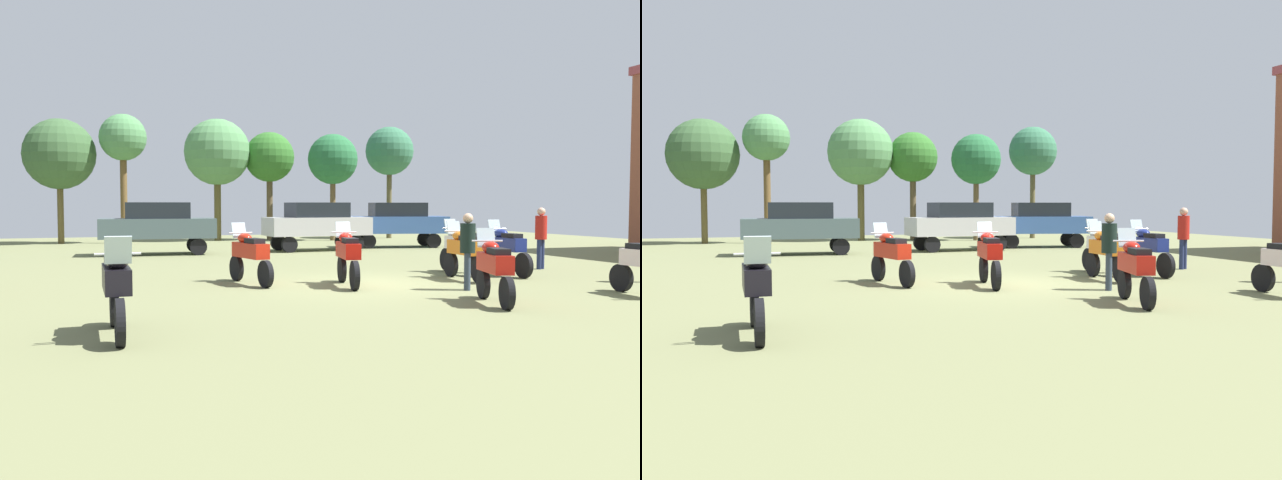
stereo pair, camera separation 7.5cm
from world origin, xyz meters
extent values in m
cube|color=olive|center=(0.00, 0.00, 0.01)|extent=(44.00, 52.00, 0.02)
cylinder|color=black|center=(4.88, -3.06, 0.33)|extent=(0.14, 0.62, 0.62)
cube|color=black|center=(4.86, -3.59, 1.06)|extent=(0.31, 0.57, 0.12)
cylinder|color=black|center=(-2.74, 1.74, 0.34)|extent=(0.25, 0.65, 0.64)
cylinder|color=black|center=(-2.40, 0.12, 0.34)|extent=(0.25, 0.65, 0.64)
cube|color=#B01F0F|center=(-2.57, 0.93, 0.84)|extent=(0.65, 1.45, 0.36)
ellipsoid|color=#B01F0F|center=(-2.64, 1.24, 1.12)|extent=(0.41, 0.54, 0.24)
cube|color=black|center=(-2.52, 0.69, 1.08)|extent=(0.41, 0.61, 0.12)
cube|color=silver|center=(-2.71, 1.58, 1.30)|extent=(0.38, 0.22, 0.39)
cylinder|color=#B7B7BC|center=(-2.69, 1.48, 1.24)|extent=(0.61, 0.17, 0.04)
cylinder|color=black|center=(2.87, 0.83, 0.34)|extent=(0.16, 0.65, 0.65)
cylinder|color=black|center=(2.77, -0.69, 0.34)|extent=(0.16, 0.65, 0.65)
cube|color=#CA6817|center=(2.82, 0.07, 0.85)|extent=(0.44, 1.31, 0.36)
ellipsoid|color=#CA6817|center=(2.84, 0.36, 1.13)|extent=(0.35, 0.50, 0.24)
cube|color=black|center=(2.80, -0.15, 1.09)|extent=(0.34, 0.58, 0.12)
cube|color=silver|center=(2.86, 0.68, 1.31)|extent=(0.37, 0.18, 0.39)
cylinder|color=#B7B7BC|center=(2.85, 0.59, 1.25)|extent=(0.62, 0.08, 0.04)
cylinder|color=black|center=(3.50, 2.10, 0.36)|extent=(0.14, 0.68, 0.68)
cylinder|color=black|center=(3.54, 0.59, 0.36)|extent=(0.14, 0.68, 0.68)
cube|color=silver|center=(3.52, 1.34, 0.88)|extent=(0.40, 1.29, 0.36)
ellipsoid|color=silver|center=(3.51, 1.63, 1.16)|extent=(0.33, 0.49, 0.24)
cube|color=black|center=(3.52, 1.12, 1.12)|extent=(0.32, 0.57, 0.12)
cube|color=silver|center=(3.50, 1.95, 1.34)|extent=(0.36, 0.16, 0.39)
cylinder|color=#B7B7BC|center=(3.50, 1.86, 1.28)|extent=(0.62, 0.05, 0.04)
cylinder|color=black|center=(1.40, -2.99, 0.33)|extent=(0.29, 0.63, 0.62)
cylinder|color=black|center=(0.99, -4.40, 0.33)|extent=(0.29, 0.63, 0.62)
cube|color=#B2180F|center=(1.20, -3.69, 0.82)|extent=(0.69, 1.30, 0.36)
ellipsoid|color=#B2180F|center=(1.27, -3.42, 1.10)|extent=(0.44, 0.55, 0.24)
cube|color=black|center=(1.14, -3.90, 1.06)|extent=(0.44, 0.62, 0.12)
cube|color=silver|center=(1.36, -3.12, 1.28)|extent=(0.39, 0.25, 0.39)
cylinder|color=#B7B7BC|center=(1.34, -3.21, 1.22)|extent=(0.61, 0.21, 0.04)
cylinder|color=black|center=(-0.33, 0.59, 0.35)|extent=(0.24, 0.68, 0.67)
cylinder|color=black|center=(-0.62, -0.96, 0.35)|extent=(0.24, 0.68, 0.67)
cube|color=#B3120A|center=(-0.48, -0.19, 0.87)|extent=(0.60, 1.39, 0.36)
ellipsoid|color=#B3120A|center=(-0.42, 0.11, 1.15)|extent=(0.40, 0.53, 0.24)
cube|color=black|center=(-0.52, -0.42, 1.11)|extent=(0.40, 0.60, 0.12)
cube|color=silver|center=(-0.36, 0.44, 1.33)|extent=(0.38, 0.21, 0.39)
cylinder|color=#B7B7BC|center=(-0.38, 0.34, 1.27)|extent=(0.62, 0.15, 0.04)
cylinder|color=black|center=(-5.80, -5.37, 0.35)|extent=(0.13, 0.67, 0.66)
cylinder|color=black|center=(-5.83, -3.78, 0.35)|extent=(0.13, 0.67, 0.66)
cube|color=black|center=(-5.82, -4.57, 0.86)|extent=(0.39, 1.36, 0.36)
ellipsoid|color=black|center=(-5.81, -4.88, 1.14)|extent=(0.33, 0.49, 0.24)
cube|color=black|center=(-5.82, -4.34, 1.10)|extent=(0.31, 0.57, 0.12)
cube|color=silver|center=(-5.81, -5.21, 1.32)|extent=(0.36, 0.16, 0.39)
cylinder|color=#B7B7BC|center=(-5.81, -5.11, 1.26)|extent=(0.62, 0.05, 0.04)
cylinder|color=black|center=(4.45, 1.34, 0.35)|extent=(0.12, 0.67, 0.67)
cylinder|color=black|center=(4.45, -0.15, 0.35)|extent=(0.12, 0.67, 0.67)
cube|color=navy|center=(4.45, 0.60, 0.87)|extent=(0.36, 1.26, 0.36)
ellipsoid|color=navy|center=(4.45, 0.88, 1.15)|extent=(0.32, 0.48, 0.24)
cube|color=black|center=(4.45, 0.38, 1.11)|extent=(0.30, 0.56, 0.12)
cube|color=silver|center=(4.45, 1.20, 1.33)|extent=(0.36, 0.15, 0.39)
cylinder|color=#B7B7BC|center=(4.45, 1.10, 1.27)|extent=(0.62, 0.04, 0.04)
cylinder|color=black|center=(1.21, 10.55, 0.34)|extent=(0.65, 0.25, 0.64)
cylinder|color=black|center=(1.14, 11.98, 0.34)|extent=(0.65, 0.25, 0.64)
cylinder|color=black|center=(4.13, 10.68, 0.34)|extent=(0.65, 0.25, 0.64)
cylinder|color=black|center=(4.06, 12.12, 0.34)|extent=(0.65, 0.25, 0.64)
cube|color=#B6B5B8|center=(2.64, 11.33, 1.03)|extent=(4.38, 2.00, 0.75)
cube|color=black|center=(2.64, 11.33, 1.71)|extent=(2.44, 1.69, 0.61)
cylinder|color=black|center=(5.16, 11.78, 0.34)|extent=(0.67, 0.35, 0.64)
cylinder|color=black|center=(5.46, 13.19, 0.34)|extent=(0.67, 0.35, 0.64)
cylinder|color=black|center=(8.02, 11.19, 0.34)|extent=(0.67, 0.35, 0.64)
cylinder|color=black|center=(8.32, 12.60, 0.34)|extent=(0.67, 0.35, 0.64)
cube|color=#375B9F|center=(6.74, 12.19, 1.03)|extent=(4.58, 2.64, 0.75)
cube|color=black|center=(6.74, 12.19, 1.71)|extent=(2.64, 2.03, 0.61)
cylinder|color=black|center=(-5.34, 10.53, 0.34)|extent=(0.65, 0.25, 0.64)
cylinder|color=black|center=(-5.27, 11.97, 0.34)|extent=(0.65, 0.25, 0.64)
cylinder|color=black|center=(-2.42, 10.39, 0.34)|extent=(0.65, 0.25, 0.64)
cylinder|color=black|center=(-2.35, 11.83, 0.34)|extent=(0.65, 0.25, 0.64)
cube|color=#435559|center=(-3.85, 11.18, 1.03)|extent=(4.38, 2.01, 0.75)
cube|color=black|center=(-3.85, 11.18, 1.71)|extent=(2.44, 1.70, 0.61)
cylinder|color=#1F284E|center=(6.50, 1.77, 0.46)|extent=(0.14, 0.14, 0.89)
cylinder|color=#1F284E|center=(6.35, 1.70, 0.46)|extent=(0.14, 0.14, 0.89)
cylinder|color=#B11D15|center=(6.42, 1.74, 1.26)|extent=(0.45, 0.45, 0.70)
sphere|color=tan|center=(6.42, 1.74, 1.73)|extent=(0.24, 0.24, 0.24)
cylinder|color=#2C3746|center=(1.75, -1.80, 0.44)|extent=(0.14, 0.14, 0.84)
cylinder|color=#2C3746|center=(1.85, -1.66, 0.44)|extent=(0.14, 0.14, 0.84)
cylinder|color=black|center=(1.80, -1.73, 1.19)|extent=(0.47, 0.47, 0.66)
sphere|color=tan|center=(1.80, -1.73, 1.64)|extent=(0.23, 0.23, 0.23)
cylinder|color=brown|center=(-7.69, 19.86, 1.82)|extent=(0.30, 0.30, 3.59)
sphere|color=#365831|center=(-7.69, 19.86, 4.38)|extent=(3.43, 3.43, 3.43)
cylinder|color=brown|center=(5.91, 18.39, 1.88)|extent=(0.29, 0.29, 3.72)
sphere|color=#246336|center=(5.91, 18.39, 4.34)|extent=(2.67, 2.67, 2.67)
cylinder|color=#4E402B|center=(2.83, 19.89, 1.95)|extent=(0.33, 0.33, 3.86)
sphere|color=#2D6624|center=(2.83, 19.89, 4.48)|extent=(2.68, 2.68, 2.68)
cylinder|color=brown|center=(-4.75, 19.21, 2.36)|extent=(0.33, 0.33, 4.69)
sphere|color=#49804B|center=(-4.75, 19.21, 5.22)|extent=(2.28, 2.28, 2.28)
cylinder|color=brown|center=(9.78, 19.62, 2.19)|extent=(0.29, 0.29, 4.33)
sphere|color=#326A49|center=(9.78, 19.62, 4.97)|extent=(2.74, 2.74, 2.74)
cylinder|color=brown|center=(0.04, 20.08, 1.97)|extent=(0.36, 0.36, 3.89)
sphere|color=#4D834D|center=(0.04, 20.08, 4.70)|extent=(3.48, 3.48, 3.48)
camera|label=1|loc=(-6.09, -14.55, 1.95)|focal=36.87mm
camera|label=2|loc=(-6.02, -14.57, 1.95)|focal=36.87mm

